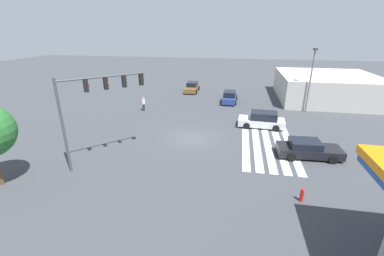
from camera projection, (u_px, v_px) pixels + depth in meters
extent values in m
plane|color=#3D3F44|center=(192.00, 138.00, 23.82)|extent=(139.19, 139.19, 0.00)
cube|color=silver|center=(290.00, 145.00, 22.36)|extent=(10.53, 0.60, 0.01)
cube|color=silver|center=(279.00, 144.00, 22.52)|extent=(10.53, 0.60, 0.01)
cube|color=silver|center=(267.00, 143.00, 22.68)|extent=(10.53, 0.60, 0.01)
cube|color=silver|center=(256.00, 143.00, 22.84)|extent=(10.53, 0.60, 0.01)
cube|color=silver|center=(246.00, 142.00, 23.00)|extent=(10.53, 0.60, 0.01)
cylinder|color=#47474C|center=(63.00, 128.00, 17.09)|extent=(0.18, 0.18, 6.64)
cylinder|color=#47474C|center=(103.00, 77.00, 17.60)|extent=(4.41, 4.41, 0.12)
cube|color=black|center=(86.00, 86.00, 17.12)|extent=(0.40, 0.40, 0.84)
sphere|color=red|center=(88.00, 85.00, 17.20)|extent=(0.16, 0.16, 0.16)
cube|color=black|center=(106.00, 84.00, 17.82)|extent=(0.40, 0.40, 0.84)
sphere|color=gold|center=(108.00, 83.00, 17.90)|extent=(0.16, 0.16, 0.16)
cube|color=black|center=(124.00, 81.00, 18.52)|extent=(0.40, 0.40, 0.84)
sphere|color=green|center=(126.00, 81.00, 18.61)|extent=(0.16, 0.16, 0.16)
cube|color=black|center=(141.00, 80.00, 19.22)|extent=(0.40, 0.40, 0.84)
sphere|color=red|center=(143.00, 79.00, 19.31)|extent=(0.16, 0.16, 0.16)
cube|color=brown|center=(192.00, 89.00, 41.14)|extent=(4.53, 1.85, 0.68)
cube|color=black|center=(192.00, 84.00, 41.24)|extent=(2.29, 1.63, 0.65)
cylinder|color=black|center=(196.00, 92.00, 39.79)|extent=(0.62, 0.23, 0.61)
cylinder|color=black|center=(185.00, 92.00, 40.07)|extent=(0.62, 0.23, 0.61)
cylinder|color=black|center=(199.00, 88.00, 42.36)|extent=(0.62, 0.23, 0.61)
cylinder|color=black|center=(188.00, 88.00, 42.64)|extent=(0.62, 0.23, 0.61)
cube|color=black|center=(309.00, 151.00, 20.21)|extent=(2.17, 4.89, 0.65)
cube|color=black|center=(305.00, 144.00, 20.04)|extent=(1.86, 2.35, 0.53)
cylinder|color=black|center=(324.00, 148.00, 21.01)|extent=(0.25, 0.65, 0.64)
cylinder|color=black|center=(333.00, 160.00, 19.17)|extent=(0.25, 0.65, 0.64)
cylinder|color=black|center=(286.00, 146.00, 21.38)|extent=(0.25, 0.65, 0.64)
cylinder|color=black|center=(292.00, 157.00, 19.54)|extent=(0.25, 0.65, 0.64)
cube|color=navy|center=(230.00, 98.00, 35.39)|extent=(4.78, 1.85, 0.71)
cube|color=black|center=(230.00, 94.00, 34.83)|extent=(2.27, 1.62, 0.68)
cylinder|color=black|center=(224.00, 97.00, 36.98)|extent=(0.65, 0.24, 0.64)
cylinder|color=black|center=(237.00, 97.00, 36.64)|extent=(0.65, 0.24, 0.64)
cylinder|color=black|center=(222.00, 102.00, 34.30)|extent=(0.65, 0.24, 0.64)
cylinder|color=black|center=(236.00, 103.00, 33.96)|extent=(0.65, 0.24, 0.64)
cube|color=silver|center=(261.00, 122.00, 26.34)|extent=(2.22, 4.69, 0.68)
cube|color=black|center=(264.00, 116.00, 26.04)|extent=(1.91, 2.68, 0.75)
cylinder|color=black|center=(247.00, 126.00, 25.82)|extent=(0.26, 0.67, 0.65)
cylinder|color=black|center=(247.00, 120.00, 27.63)|extent=(0.26, 0.67, 0.65)
cylinder|color=black|center=(276.00, 128.00, 25.19)|extent=(0.26, 0.67, 0.65)
cylinder|color=black|center=(275.00, 122.00, 27.00)|extent=(0.26, 0.67, 0.65)
cube|color=#BCB7B2|center=(326.00, 87.00, 36.19)|extent=(12.72, 12.72, 3.55)
cylinder|color=#232842|center=(144.00, 107.00, 31.67)|extent=(0.14, 0.14, 0.82)
cylinder|color=#232842|center=(143.00, 108.00, 31.59)|extent=(0.14, 0.14, 0.82)
cube|color=beige|center=(143.00, 102.00, 31.36)|extent=(0.41, 0.41, 0.65)
sphere|color=tan|center=(143.00, 98.00, 31.21)|extent=(0.22, 0.22, 0.22)
cylinder|color=slate|center=(310.00, 82.00, 30.11)|extent=(0.16, 0.16, 7.24)
cube|color=#333338|center=(316.00, 49.00, 28.77)|extent=(0.80, 0.36, 0.20)
cylinder|color=red|center=(302.00, 196.00, 14.99)|extent=(0.22, 0.22, 0.70)
sphere|color=red|center=(303.00, 190.00, 14.84)|extent=(0.20, 0.20, 0.20)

